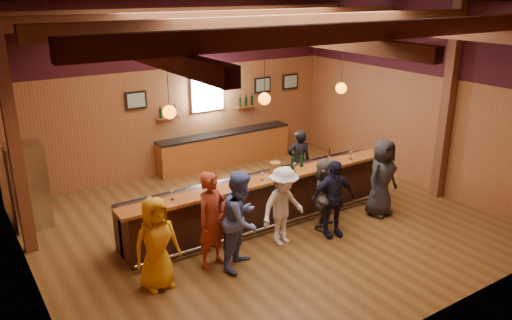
% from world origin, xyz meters
% --- Properties ---
extents(room, '(9.04, 9.00, 4.52)m').
position_xyz_m(room, '(0.00, 0.06, 3.21)').
color(room, brown).
rests_on(room, ground).
extents(bar_counter, '(6.30, 1.07, 1.11)m').
position_xyz_m(bar_counter, '(0.02, 0.15, 0.52)').
color(bar_counter, black).
rests_on(bar_counter, ground).
extents(back_bar_cabinet, '(4.00, 0.52, 0.95)m').
position_xyz_m(back_bar_cabinet, '(1.20, 3.72, 0.48)').
color(back_bar_cabinet, brown).
rests_on(back_bar_cabinet, ground).
extents(window, '(0.95, 0.09, 0.95)m').
position_xyz_m(window, '(0.80, 3.95, 2.05)').
color(window, silver).
rests_on(window, room).
extents(framed_pictures, '(5.35, 0.05, 0.45)m').
position_xyz_m(framed_pictures, '(1.67, 3.94, 2.10)').
color(framed_pictures, black).
rests_on(framed_pictures, room).
extents(wine_shelves, '(3.00, 0.18, 0.30)m').
position_xyz_m(wine_shelves, '(0.80, 3.88, 1.62)').
color(wine_shelves, brown).
rests_on(wine_shelves, room).
extents(pendant_lights, '(4.24, 0.24, 1.37)m').
position_xyz_m(pendant_lights, '(0.00, 0.00, 2.71)').
color(pendant_lights, black).
rests_on(pendant_lights, room).
extents(stainless_fridge, '(0.70, 0.70, 1.80)m').
position_xyz_m(stainless_fridge, '(-4.10, 2.60, 0.90)').
color(stainless_fridge, silver).
rests_on(stainless_fridge, ground).
extents(customer_orange, '(0.81, 0.55, 1.61)m').
position_xyz_m(customer_orange, '(-2.78, -0.98, 0.80)').
color(customer_orange, orange).
rests_on(customer_orange, ground).
extents(customer_redvest, '(0.74, 0.59, 1.78)m').
position_xyz_m(customer_redvest, '(-1.69, -0.87, 0.89)').
color(customer_redvest, maroon).
rests_on(customer_redvest, ground).
extents(customer_denim, '(1.11, 1.06, 1.81)m').
position_xyz_m(customer_denim, '(-1.25, -1.16, 0.90)').
color(customer_denim, '#5261A4').
rests_on(customer_denim, ground).
extents(customer_white, '(1.09, 0.73, 1.58)m').
position_xyz_m(customer_white, '(-0.16, -0.90, 0.79)').
color(customer_white, silver).
rests_on(customer_white, ground).
extents(customer_navy, '(1.00, 0.61, 1.60)m').
position_xyz_m(customer_navy, '(0.86, -1.16, 0.80)').
color(customer_navy, '#191830').
rests_on(customer_navy, ground).
extents(customer_brown, '(1.41, 1.18, 1.52)m').
position_xyz_m(customer_brown, '(0.98, -0.79, 0.76)').
color(customer_brown, '#504840').
rests_on(customer_brown, ground).
extents(customer_dark, '(0.91, 0.65, 1.73)m').
position_xyz_m(customer_dark, '(2.42, -0.99, 0.86)').
color(customer_dark, '#252427').
rests_on(customer_dark, ground).
extents(bartender, '(0.68, 0.56, 1.58)m').
position_xyz_m(bartender, '(1.69, 1.00, 0.79)').
color(bartender, black).
rests_on(bartender, ground).
extents(ice_bucket, '(0.23, 0.23, 0.25)m').
position_xyz_m(ice_bucket, '(0.24, -0.06, 1.23)').
color(ice_bucket, brown).
rests_on(ice_bucket, bar_counter).
extents(bottle_a, '(0.08, 0.08, 0.35)m').
position_xyz_m(bottle_a, '(0.69, -0.05, 1.25)').
color(bottle_a, black).
rests_on(bottle_a, bar_counter).
extents(bottle_b, '(0.08, 0.08, 0.35)m').
position_xyz_m(bottle_b, '(0.96, -0.02, 1.25)').
color(bottle_b, black).
rests_on(bottle_b, bar_counter).
extents(glass_a, '(0.09, 0.09, 0.20)m').
position_xyz_m(glass_a, '(-2.55, -0.19, 1.25)').
color(glass_a, silver).
rests_on(glass_a, bar_counter).
extents(glass_b, '(0.08, 0.08, 0.19)m').
position_xyz_m(glass_b, '(-2.10, -0.13, 1.25)').
color(glass_b, silver).
rests_on(glass_b, bar_counter).
extents(glass_c, '(0.07, 0.07, 0.16)m').
position_xyz_m(glass_c, '(-1.29, -0.07, 1.22)').
color(glass_c, silver).
rests_on(glass_c, bar_counter).
extents(glass_d, '(0.08, 0.08, 0.19)m').
position_xyz_m(glass_d, '(-1.21, -0.14, 1.25)').
color(glass_d, silver).
rests_on(glass_d, bar_counter).
extents(glass_e, '(0.07, 0.07, 0.17)m').
position_xyz_m(glass_e, '(-0.19, -0.22, 1.23)').
color(glass_e, silver).
rests_on(glass_e, bar_counter).
extents(glass_f, '(0.09, 0.09, 0.20)m').
position_xyz_m(glass_f, '(0.65, -0.18, 1.25)').
color(glass_f, silver).
rests_on(glass_f, bar_counter).
extents(glass_g, '(0.08, 0.08, 0.17)m').
position_xyz_m(glass_g, '(1.60, -0.19, 1.23)').
color(glass_g, silver).
rests_on(glass_g, bar_counter).
extents(glass_h, '(0.09, 0.09, 0.20)m').
position_xyz_m(glass_h, '(2.19, -0.23, 1.25)').
color(glass_h, silver).
rests_on(glass_h, bar_counter).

